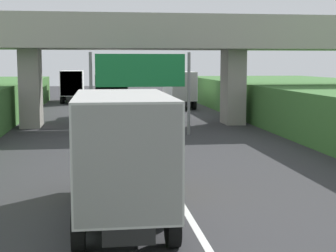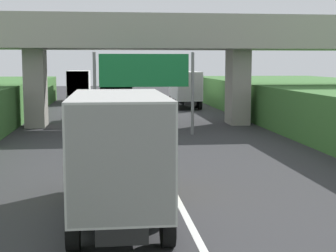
% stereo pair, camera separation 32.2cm
% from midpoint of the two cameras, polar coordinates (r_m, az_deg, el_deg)
% --- Properties ---
extents(lane_centre_stripe, '(0.20, 100.10, 0.01)m').
position_cam_midpoint_polar(lane_centre_stripe, '(27.65, -2.95, -1.76)').
color(lane_centre_stripe, white).
rests_on(lane_centre_stripe, ground).
extents(overpass_bridge, '(40.00, 4.80, 7.35)m').
position_cam_midpoint_polar(overpass_bridge, '(34.85, -4.05, 9.08)').
color(overpass_bridge, '#9E998E').
rests_on(overpass_bridge, ground).
extents(overhead_highway_sign, '(5.88, 0.18, 4.85)m').
position_cam_midpoint_polar(overhead_highway_sign, '(29.83, -3.39, 5.67)').
color(overhead_highway_sign, slate).
rests_on(overhead_highway_sign, ground).
extents(truck_yellow, '(2.44, 7.30, 3.44)m').
position_cam_midpoint_polar(truck_yellow, '(13.78, -5.93, -2.54)').
color(truck_yellow, black).
rests_on(truck_yellow, ground).
extents(truck_blue, '(2.44, 7.30, 3.44)m').
position_cam_midpoint_polar(truck_blue, '(39.34, -6.64, 3.63)').
color(truck_blue, black).
rests_on(truck_blue, ground).
extents(truck_white, '(2.44, 7.30, 3.44)m').
position_cam_midpoint_polar(truck_white, '(48.85, 1.02, 4.32)').
color(truck_white, black).
rests_on(truck_white, ground).
extents(truck_red, '(2.44, 7.30, 3.44)m').
position_cam_midpoint_polar(truck_red, '(56.84, -10.70, 4.57)').
color(truck_red, black).
rests_on(truck_red, ground).
extents(car_black, '(1.86, 4.10, 1.72)m').
position_cam_midpoint_polar(car_black, '(48.81, -7.11, 3.00)').
color(car_black, black).
rests_on(car_black, ground).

